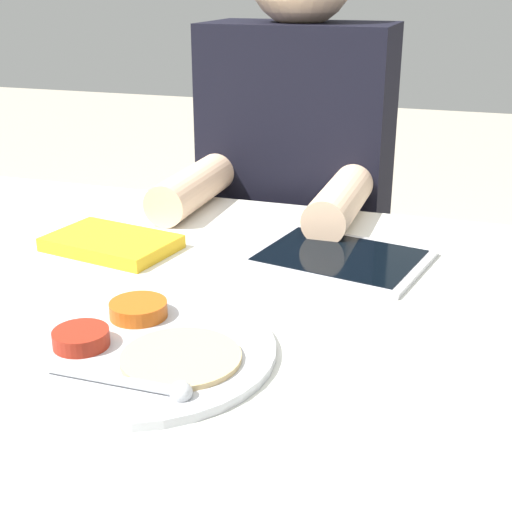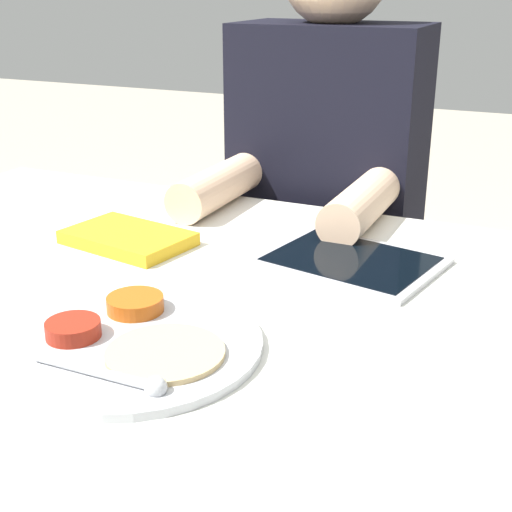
% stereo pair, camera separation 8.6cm
% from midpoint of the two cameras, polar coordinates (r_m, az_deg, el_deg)
% --- Properties ---
extents(thali_tray, '(0.28, 0.28, 0.03)m').
position_cam_midpoint_polar(thali_tray, '(0.78, -12.23, -7.26)').
color(thali_tray, '#B7BABF').
rests_on(thali_tray, dining_table).
extents(red_notebook, '(0.20, 0.15, 0.02)m').
position_cam_midpoint_polar(red_notebook, '(1.08, -13.74, 0.90)').
color(red_notebook, silver).
rests_on(red_notebook, dining_table).
extents(tablet_device, '(0.26, 0.22, 0.01)m').
position_cam_midpoint_polar(tablet_device, '(1.01, 4.32, -0.18)').
color(tablet_device, '#B7B7BC').
rests_on(tablet_device, dining_table).
extents(person_diner, '(0.35, 0.45, 1.23)m').
position_cam_midpoint_polar(person_diner, '(1.45, 1.41, -0.28)').
color(person_diner, black).
rests_on(person_diner, ground_plane).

